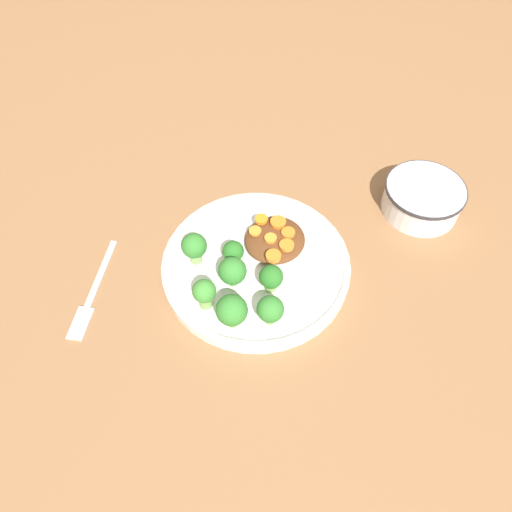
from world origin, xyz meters
The scene contains 19 objects.
ground_plane centered at (0.00, 0.00, 0.00)m, with size 4.00×4.00×0.00m, color #8C603D.
plate centered at (0.00, 0.00, 0.01)m, with size 0.29×0.29×0.02m.
dip_bowl centered at (-0.13, -0.28, 0.03)m, with size 0.13×0.13×0.05m.
stew_mound centered at (0.00, -0.05, 0.03)m, with size 0.09×0.10×0.02m, color #5B3319.
broccoli_floret_0 centered at (0.00, 0.05, 0.05)m, with size 0.04×0.04×0.05m.
broccoli_floret_1 centered at (-0.05, 0.02, 0.05)m, with size 0.04×0.04×0.05m.
broccoli_floret_2 centered at (-0.04, 0.10, 0.05)m, with size 0.04×0.04×0.06m.
broccoli_floret_3 centered at (-0.08, 0.07, 0.05)m, with size 0.04×0.04×0.05m.
broccoli_floret_4 centered at (0.07, 0.06, 0.05)m, with size 0.04×0.04×0.06m.
broccoli_floret_5 centered at (0.01, 0.10, 0.05)m, with size 0.03×0.03×0.05m.
broccoli_floret_6 centered at (0.03, 0.02, 0.04)m, with size 0.03×0.03×0.04m.
carrot_slice_0 centered at (0.03, -0.03, 0.04)m, with size 0.02×0.02×0.00m, color orange.
carrot_slice_1 centered at (-0.03, -0.04, 0.04)m, with size 0.02×0.02×0.01m, color orange.
carrot_slice_2 centered at (0.01, -0.07, 0.05)m, with size 0.02×0.02×0.01m, color orange.
carrot_slice_3 centered at (0.04, -0.05, 0.04)m, with size 0.02×0.02×0.01m, color orange.
carrot_slice_4 centered at (-0.02, -0.01, 0.05)m, with size 0.02×0.02×0.01m, color orange.
carrot_slice_5 centered at (-0.01, -0.06, 0.04)m, with size 0.02×0.02×0.01m, color orange.
carrot_slice_6 centered at (0.00, -0.03, 0.04)m, with size 0.02×0.02×0.01m, color orange.
fork centered at (0.15, 0.20, 0.00)m, with size 0.11×0.16×0.01m.
Camera 1 is at (-0.29, 0.34, 0.63)m, focal length 35.00 mm.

